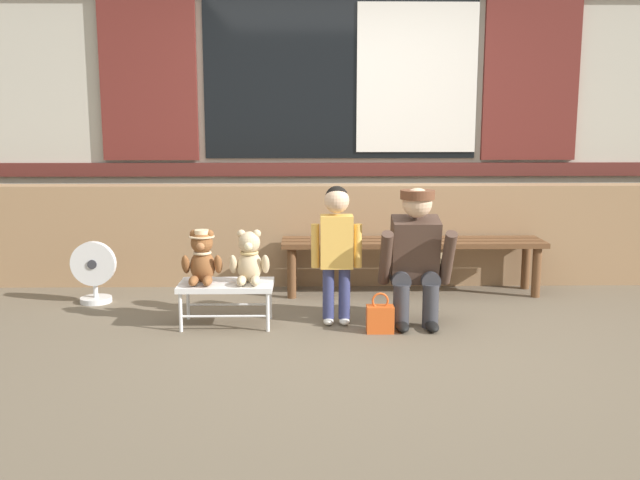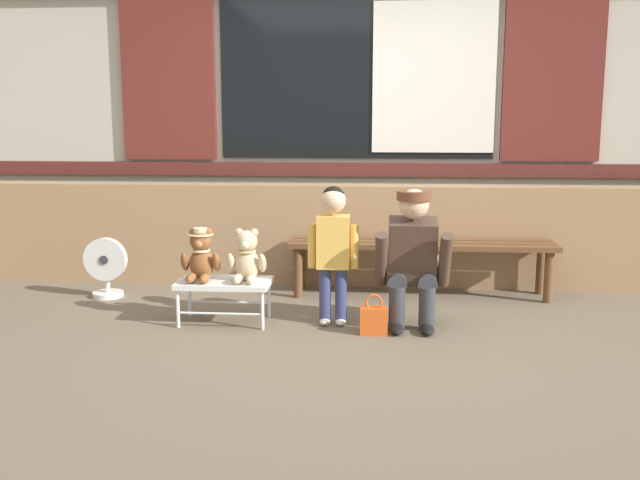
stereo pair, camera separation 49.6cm
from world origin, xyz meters
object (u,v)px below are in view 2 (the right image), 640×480
(adult_crouching, at_px, (414,258))
(floor_fan, at_px, (106,268))
(small_display_bench, at_px, (224,285))
(handbag_on_ground, at_px, (374,320))
(teddy_bear_plain, at_px, (247,258))
(wooden_bench_long, at_px, (421,250))
(child_standing, at_px, (333,240))
(teddy_bear_with_hat, at_px, (201,256))

(adult_crouching, bearing_deg, floor_fan, 165.68)
(small_display_bench, distance_m, handbag_on_ground, 1.07)
(small_display_bench, height_order, teddy_bear_plain, teddy_bear_plain)
(wooden_bench_long, xyz_separation_m, handbag_on_ground, (-0.36, -1.06, -0.28))
(wooden_bench_long, height_order, small_display_bench, wooden_bench_long)
(wooden_bench_long, distance_m, handbag_on_ground, 1.16)
(handbag_on_ground, distance_m, floor_fan, 2.27)
(child_standing, relative_size, handbag_on_ground, 3.52)
(adult_crouching, xyz_separation_m, handbag_on_ground, (-0.26, -0.19, -0.38))
(small_display_bench, relative_size, child_standing, 0.67)
(teddy_bear_plain, height_order, floor_fan, teddy_bear_plain)
(small_display_bench, height_order, handbag_on_ground, small_display_bench)
(child_standing, height_order, floor_fan, child_standing)
(teddy_bear_plain, distance_m, child_standing, 0.61)
(teddy_bear_plain, xyz_separation_m, handbag_on_ground, (0.88, -0.19, -0.37))
(wooden_bench_long, relative_size, adult_crouching, 2.21)
(wooden_bench_long, relative_size, child_standing, 2.19)
(teddy_bear_plain, distance_m, adult_crouching, 1.14)
(wooden_bench_long, xyz_separation_m, child_standing, (-0.65, -0.86, 0.22))
(small_display_bench, bearing_deg, handbag_on_ground, -10.10)
(small_display_bench, bearing_deg, wooden_bench_long, 32.08)
(teddy_bear_plain, distance_m, handbag_on_ground, 0.97)
(wooden_bench_long, bearing_deg, small_display_bench, -147.92)
(child_standing, bearing_deg, floor_fan, 162.03)
(teddy_bear_with_hat, xyz_separation_m, floor_fan, (-0.92, 0.61, -0.23))
(adult_crouching, height_order, floor_fan, adult_crouching)
(handbag_on_ground, bearing_deg, teddy_bear_plain, 168.01)
(small_display_bench, xyz_separation_m, child_standing, (0.75, 0.02, 0.33))
(child_standing, relative_size, floor_fan, 2.00)
(small_display_bench, distance_m, adult_crouching, 1.32)
(teddy_bear_plain, height_order, adult_crouching, adult_crouching)
(teddy_bear_plain, relative_size, floor_fan, 0.76)
(teddy_bear_with_hat, relative_size, teddy_bear_plain, 1.00)
(adult_crouching, bearing_deg, wooden_bench_long, 83.49)
(teddy_bear_with_hat, height_order, child_standing, child_standing)
(small_display_bench, distance_m, child_standing, 0.82)
(wooden_bench_long, relative_size, handbag_on_ground, 7.72)
(teddy_bear_plain, relative_size, child_standing, 0.38)
(child_standing, relative_size, adult_crouching, 1.01)
(small_display_bench, xyz_separation_m, floor_fan, (-1.08, 0.61, -0.03))
(wooden_bench_long, bearing_deg, child_standing, -126.86)
(small_display_bench, bearing_deg, child_standing, 1.28)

